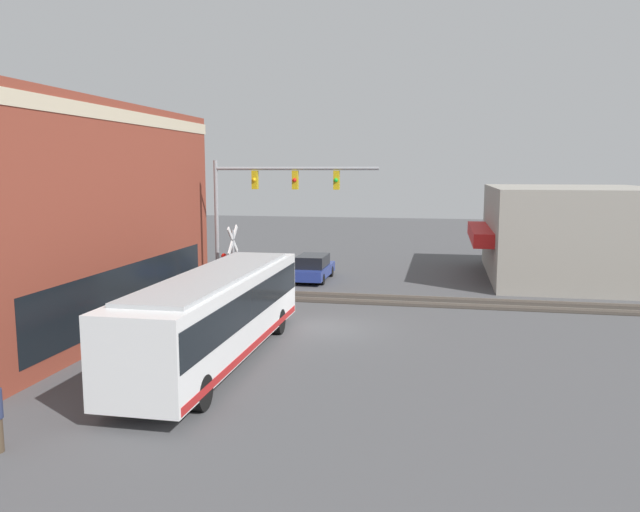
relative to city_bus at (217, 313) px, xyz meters
The scene contains 8 objects.
ground_plane 6.13m from the city_bus, 28.36° to the right, with size 120.00×120.00×0.00m, color #4C4C4F.
brick_building 10.26m from the city_bus, 72.55° to the left, with size 16.66×9.49×9.11m.
shop_building 24.80m from the city_bus, 36.93° to the right, with size 12.71×10.46×5.50m.
city_bus is the anchor object (origin of this frame).
traffic_signal_gantry 10.45m from the city_bus, ahead, with size 0.42×8.17×6.97m.
crossing_signal 9.66m from the city_bus, 15.74° to the left, with size 1.41×1.18×3.81m.
rail_track_near 11.65m from the city_bus, 14.05° to the right, with size 2.60×60.00×0.15m.
parked_car_blue 16.09m from the city_bus, ahead, with size 4.62×1.82×1.53m.
Camera 1 is at (-24.82, -4.66, 6.52)m, focal length 35.00 mm.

